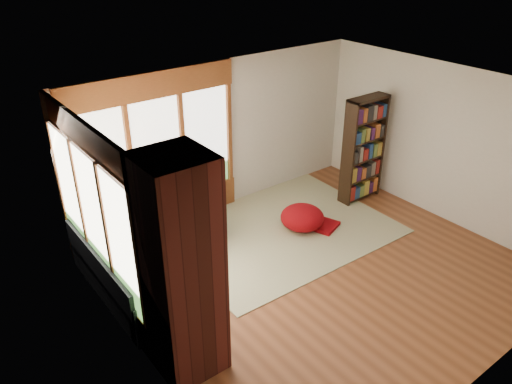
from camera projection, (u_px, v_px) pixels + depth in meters
floor at (319, 271)px, 7.28m from camera, size 5.50×5.50×0.00m
ceiling at (332, 98)px, 6.07m from camera, size 5.50×5.50×0.00m
wall_back at (221, 137)px, 8.43m from camera, size 5.50×0.04×2.60m
wall_front at (503, 286)px, 4.92m from camera, size 5.50×0.04×2.60m
wall_left at (135, 267)px, 5.20m from camera, size 0.04×5.00×2.60m
wall_right at (446, 144)px, 8.15m from camera, size 0.04×5.00×2.60m
windows_back at (158, 152)px, 7.74m from camera, size 2.82×0.10×1.90m
windows_left at (94, 215)px, 6.03m from camera, size 0.10×2.62×1.90m
roller_blind at (67, 162)px, 6.45m from camera, size 0.03×0.72×0.90m
brick_chimney at (181, 270)px, 5.14m from camera, size 0.70×0.70×2.60m
sectional_sofa at (143, 247)px, 7.28m from camera, size 2.20×2.20×0.80m
area_rug at (280, 229)px, 8.27m from camera, size 3.60×2.78×0.01m
bookshelf at (363, 150)px, 8.82m from camera, size 0.82×0.27×1.92m
pouf at (302, 217)px, 8.24m from camera, size 0.77×0.77×0.39m
dog_tan at (139, 207)px, 7.32m from camera, size 1.06×1.09×0.54m
dog_brindle at (153, 249)px, 6.49m from camera, size 0.70×0.79×0.38m
throw_pillows at (137, 214)px, 7.18m from camera, size 1.98×1.68×0.45m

